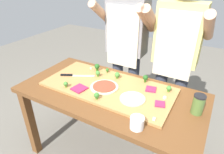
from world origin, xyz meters
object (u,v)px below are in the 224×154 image
Objects in this scene: broccoli_floret_front_left at (169,88)px; cook_left at (126,44)px; pizza_slice_far_right at (160,104)px; broccoli_floret_front_right at (107,70)px; pizza_whole_tomato_red at (104,87)px; sauce_jar at (198,104)px; broccoli_floret_front_mid at (97,67)px; cheese_crumble_a at (165,98)px; flour_cup at (137,123)px; cheese_crumble_c at (154,119)px; broccoli_floret_back_left at (145,78)px; broccoli_floret_back_mid at (98,73)px; cheese_crumble_b at (91,68)px; cook_right at (176,53)px; chefs_knife at (73,75)px; prep_table at (110,102)px; pizza_slice_center at (151,89)px; pizza_slice_near_right at (79,88)px; broccoli_floret_center_left at (117,75)px; pizza_whole_cheese_artichoke at (132,98)px; broccoli_floret_back_right at (97,95)px; broccoli_floret_center_right at (66,84)px.

cook_left is at bearing 145.89° from broccoli_floret_front_left.
broccoli_floret_front_right is at bearing 157.83° from pizza_slice_far_right.
sauce_jar is (0.72, 0.07, 0.05)m from pizza_whole_tomato_red.
broccoli_floret_front_mid reaches higher than cheese_crumble_a.
cheese_crumble_c is at bearing 52.05° from flour_cup.
broccoli_floret_back_mid is at bearing -163.86° from broccoli_floret_back_left.
cheese_crumble_b is 0.88m from flour_cup.
flour_cup is (-0.08, -0.10, 0.01)m from cheese_crumble_c.
cheese_crumble_a is at bearing -9.91° from cheese_crumble_b.
cheese_crumble_a is 0.01× the size of cook_right.
broccoli_floret_back_mid is 0.03× the size of cook_right.
chefs_knife is at bearing -115.24° from cook_left.
cook_right reaches higher than cheese_crumble_c.
prep_table is 21.11× the size of broccoli_floret_front_mid.
chefs_knife is (-0.42, 0.03, 0.14)m from prep_table.
cook_left is (0.20, 0.37, 0.18)m from cheese_crumble_b.
sauce_jar is (0.24, -0.03, 0.04)m from cheese_crumble_a.
pizza_slice_far_right is (0.48, 0.00, -0.00)m from pizza_whole_tomato_red.
cheese_crumble_a is (0.13, -0.07, 0.00)m from pizza_slice_center.
pizza_slice_center reaches higher than prep_table.
cook_right reaches higher than pizza_slice_near_right.
cook_right reaches higher than broccoli_floret_front_mid.
broccoli_floret_center_left is 0.04× the size of cook_left.
broccoli_floret_center_left is at bearing -6.69° from cheese_crumble_b.
sauce_jar is at bearing -32.88° from cook_left.
broccoli_floret_front_mid is at bearing 162.22° from pizza_slice_far_right.
broccoli_floret_front_mid is 0.96m from sauce_jar.
flour_cup is (0.14, -0.24, 0.01)m from pizza_whole_cheese_artichoke.
broccoli_floret_center_left is at bearing 92.90° from broccoli_floret_back_right.
flour_cup is at bearing -35.42° from cheese_crumble_b.
sauce_jar is (1.02, -0.16, 0.05)m from cheese_crumble_b.
cook_right reaches higher than broccoli_floret_front_left.
cook_left is 1.00× the size of cook_right.
flour_cup reaches higher than cheese_crumble_b.
broccoli_floret_front_right is 0.12m from broccoli_floret_back_mid.
broccoli_floret_back_right is at bearing 163.52° from flour_cup.
cheese_crumble_c is (0.44, -0.18, 0.14)m from prep_table.
pizza_slice_center is at bearing 24.60° from pizza_whole_tomato_red.
cheese_crumble_a is at bearing -40.81° from cook_left.
sauce_jar reaches higher than cheese_crumble_a.
cheese_crumble_c is at bearing -87.77° from cheese_crumble_a.
broccoli_floret_back_right reaches higher than cheese_crumble_a.
broccoli_floret_front_right reaches higher than chefs_knife.
broccoli_floret_center_left is 0.46m from broccoli_floret_center_right.
pizza_whole_cheese_artichoke is at bearing -168.90° from pizza_slice_far_right.
cook_right is at bearing 120.14° from sauce_jar.
broccoli_floret_back_right is at bearing -56.70° from broccoli_floret_front_mid.
pizza_whole_cheese_artichoke is 0.57m from broccoli_floret_front_mid.
sauce_jar is at bearing 48.52° from flour_cup.
pizza_slice_far_right is (0.64, 0.13, 0.00)m from pizza_slice_near_right.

